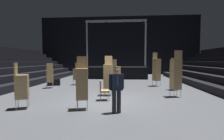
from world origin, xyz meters
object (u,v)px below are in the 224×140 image
object	(u,v)px
man_with_tie	(117,87)
equipment_road_case	(54,82)
chair_stack_rear_right	(176,74)
loose_chair_near_man	(103,89)
chair_stack_front_right	(108,76)
chair_stack_mid_centre	(22,86)
chair_stack_rear_left	(82,83)
chair_stack_mid_right	(50,76)
chair_stack_front_left	(157,69)
stage_riser	(116,71)
chair_stack_rear_centre	(116,74)
chair_stack_aisle_left	(175,74)
chair_stack_mid_left	(77,74)

from	to	relation	value
man_with_tie	equipment_road_case	distance (m)	7.94
chair_stack_rear_right	loose_chair_near_man	xyz separation A→B (m)	(-3.65, -0.99, -0.66)
chair_stack_front_right	chair_stack_mid_centre	xyz separation A→B (m)	(-3.10, -2.67, -0.17)
chair_stack_rear_left	equipment_road_case	xyz separation A→B (m)	(-3.73, 5.75, -0.78)
chair_stack_mid_right	chair_stack_rear_right	bearing A→B (deg)	-49.07
chair_stack_rear_left	chair_stack_rear_right	size ratio (longest dim) A/B	0.86
man_with_tie	chair_stack_front_left	xyz separation A→B (m)	(2.63, 6.31, 0.29)
stage_riser	chair_stack_rear_centre	bearing A→B (deg)	-87.36
chair_stack_aisle_left	chair_stack_rear_right	bearing A→B (deg)	48.09
loose_chair_near_man	chair_stack_rear_centre	bearing A→B (deg)	159.05
chair_stack_mid_right	chair_stack_rear_centre	distance (m)	4.55
chair_stack_front_right	chair_stack_rear_centre	world-z (taller)	chair_stack_front_right
chair_stack_mid_left	loose_chair_near_man	bearing A→B (deg)	128.16
chair_stack_front_left	equipment_road_case	size ratio (longest dim) A/B	2.75
stage_riser	chair_stack_rear_left	bearing A→B (deg)	-93.73
chair_stack_front_right	chair_stack_rear_centre	distance (m)	1.97
chair_stack_front_left	chair_stack_rear_centre	xyz separation A→B (m)	(-2.91, -1.46, -0.25)
chair_stack_mid_left	chair_stack_aisle_left	bearing A→B (deg)	175.01
chair_stack_rear_centre	chair_stack_aisle_left	size ratio (longest dim) A/B	0.96
chair_stack_aisle_left	chair_stack_rear_left	bearing A→B (deg)	17.57
man_with_tie	chair_stack_aisle_left	distance (m)	5.97
man_with_tie	chair_stack_mid_right	bearing A→B (deg)	-68.02
chair_stack_front_left	loose_chair_near_man	xyz separation A→B (m)	(-3.36, -4.49, -0.70)
man_with_tie	chair_stack_front_right	size ratio (longest dim) A/B	0.79
stage_riser	chair_stack_mid_centre	size ratio (longest dim) A/B	3.56
stage_riser	chair_stack_rear_centre	distance (m)	6.86
chair_stack_mid_left	chair_stack_rear_left	world-z (taller)	chair_stack_rear_left
chair_stack_rear_centre	chair_stack_mid_right	bearing A→B (deg)	-139.68
man_with_tie	equipment_road_case	bearing A→B (deg)	-72.73
chair_stack_aisle_left	chair_stack_mid_right	bearing A→B (deg)	-25.79
chair_stack_front_left	chair_stack_rear_centre	world-z (taller)	chair_stack_front_left
chair_stack_rear_left	equipment_road_case	bearing A→B (deg)	-68.96
chair_stack_mid_right	loose_chair_near_man	world-z (taller)	chair_stack_mid_right
chair_stack_front_right	chair_stack_rear_centre	bearing A→B (deg)	-97.47
chair_stack_mid_right	chair_stack_aisle_left	bearing A→B (deg)	-34.45
stage_riser	loose_chair_near_man	size ratio (longest dim) A/B	6.76
chair_stack_mid_right	equipment_road_case	size ratio (longest dim) A/B	1.90
chair_stack_front_left	chair_stack_mid_right	distance (m)	7.59
man_with_tie	chair_stack_mid_right	distance (m)	6.88
chair_stack_front_right	chair_stack_mid_left	world-z (taller)	chair_stack_front_right
chair_stack_mid_left	chair_stack_rear_left	bearing A→B (deg)	116.96
chair_stack_mid_centre	loose_chair_near_man	world-z (taller)	chair_stack_mid_centre
chair_stack_front_right	chair_stack_mid_right	xyz separation A→B (m)	(-4.22, 2.00, -0.21)
loose_chair_near_man	chair_stack_aisle_left	bearing A→B (deg)	112.85
chair_stack_mid_right	loose_chair_near_man	distance (m)	5.14
chair_stack_rear_right	chair_stack_aisle_left	size ratio (longest dim) A/B	1.17
man_with_tie	chair_stack_front_right	world-z (taller)	chair_stack_front_right
chair_stack_front_right	equipment_road_case	distance (m)	5.54
chair_stack_mid_centre	loose_chair_near_man	distance (m)	3.38
stage_riser	chair_stack_mid_right	world-z (taller)	stage_riser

